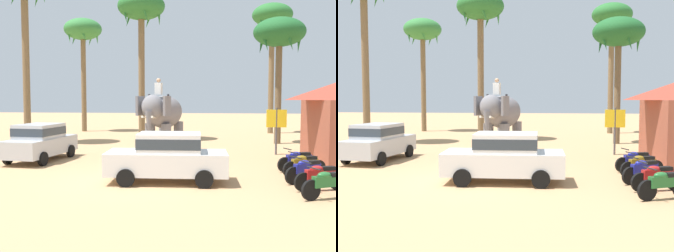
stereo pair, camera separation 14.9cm
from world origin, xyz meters
The scene contains 14 objects.
ground_plane centered at (0.00, 0.00, 0.00)m, with size 120.00×120.00×0.00m, color tan.
car_sedan_foreground centered at (0.99, -0.01, 0.93)m, with size 4.16×1.99×1.70m.
car_parked_far_side centered at (-5.35, 3.97, 0.93)m, with size 2.23×4.27×1.70m.
elephant_with_mahout centered at (-0.04, 7.10, 1.99)m, with size 2.42×4.02×3.88m.
motorcycle_nearest_camera centered at (5.80, -1.76, 0.46)m, with size 1.67×0.91×0.94m.
motorcycle_second_in_row centered at (5.86, -0.74, 0.46)m, with size 1.73×0.78×0.94m.
motorcycle_mid_row centered at (5.71, 0.35, 0.46)m, with size 1.63×0.97×0.94m.
motorcycle_fourth_in_row centered at (5.87, 1.44, 0.46)m, with size 1.69×0.87×0.94m.
motorcycle_far_in_row centered at (5.88, 2.46, 0.46)m, with size 1.72×0.81×0.94m.
palm_tree_behind_elephant centered at (-8.44, 19.72, 8.36)m, with size 3.20×3.20×9.61m.
palm_tree_left_of_road centered at (-2.28, 13.36, 8.67)m, with size 3.20×3.20×9.95m.
palm_tree_far_back centered at (6.63, 12.13, 6.75)m, with size 3.20×3.20×7.87m.
palm_tree_leaning_seaward centered at (7.26, 19.55, 9.10)m, with size 3.20×3.20×10.42m.
signboard_yellow centered at (5.75, 7.11, 1.69)m, with size 1.00×0.10×2.40m.
Camera 1 is at (2.46, -13.35, 2.91)m, focal length 42.29 mm.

